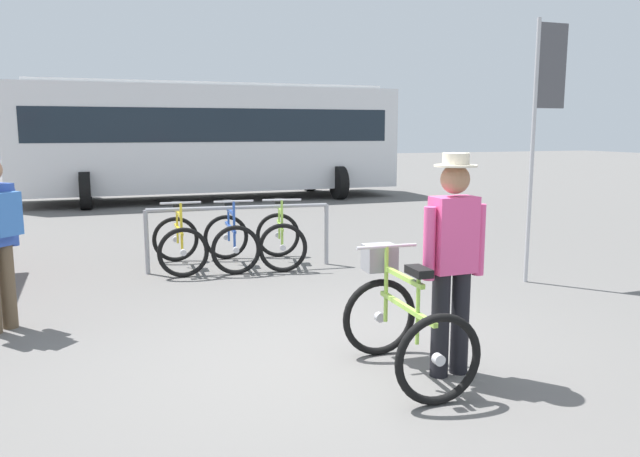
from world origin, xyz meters
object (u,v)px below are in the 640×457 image
racked_bike_blue (231,241)px  banner_flag (544,101)px  person_with_featured_bike (453,256)px  bus_distant (211,135)px  racked_bike_lime (280,238)px  racked_bike_yellow (179,243)px  featured_bicycle (401,318)px

racked_bike_blue → banner_flag: banner_flag is taller
racked_bike_blue → person_with_featured_bike: (0.81, -4.38, 0.58)m
banner_flag → bus_distant: bearing=101.5°
racked_bike_lime → banner_flag: banner_flag is taller
person_with_featured_bike → banner_flag: banner_flag is taller
racked_bike_yellow → bus_distant: size_ratio=0.11×
bus_distant → racked_bike_lime: bearing=-93.8°
racked_bike_lime → bus_distant: 8.75m
featured_bicycle → banner_flag: (2.97, 2.10, 1.78)m
person_with_featured_bike → bus_distant: 12.97m
racked_bike_yellow → person_with_featured_bike: size_ratio=0.66×
featured_bicycle → person_with_featured_bike: bearing=-23.7°
racked_bike_blue → bus_distant: size_ratio=0.11×
banner_flag → racked_bike_yellow: bearing=152.0°
racked_bike_lime → bus_distant: bus_distant is taller
featured_bicycle → person_with_featured_bike: size_ratio=0.69×
racked_bike_yellow → racked_bike_lime: 1.40m
person_with_featured_bike → bus_distant: size_ratio=0.17×
person_with_featured_bike → racked_bike_lime: bearing=91.5°
racked_bike_yellow → bus_distant: (1.97, 8.48, 1.37)m
featured_bicycle → racked_bike_yellow: bearing=105.1°
racked_bike_yellow → banner_flag: 5.04m
featured_bicycle → banner_flag: bearing=35.3°
racked_bike_yellow → bus_distant: bearing=76.9°
racked_bike_blue → person_with_featured_bike: person_with_featured_bike is taller
bus_distant → person_with_featured_bike: bearing=-92.0°
racked_bike_lime → racked_bike_blue: bearing=174.3°
racked_bike_blue → banner_flag: bearing=-31.8°
racked_bike_blue → featured_bicycle: bearing=-83.8°
racked_bike_lime → person_with_featured_bike: size_ratio=0.71×
featured_bicycle → bus_distant: (0.81, 12.78, 1.30)m
bus_distant → racked_bike_blue: bearing=-98.4°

